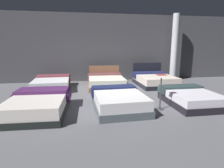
# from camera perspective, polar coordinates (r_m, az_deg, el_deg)

# --- Properties ---
(ground_plane) EXTENTS (18.00, 18.00, 0.02)m
(ground_plane) POSITION_cam_1_polar(r_m,az_deg,el_deg) (6.86, -0.18, -3.92)
(ground_plane) COLOR #5B5B60
(showroom_back_wall) EXTENTS (18.00, 0.06, 3.50)m
(showroom_back_wall) POSITION_cam_1_polar(r_m,az_deg,el_deg) (9.86, -3.43, 11.19)
(showroom_back_wall) COLOR #47474C
(showroom_back_wall) RESTS_ON ground_plane
(bed_0) EXTENTS (1.68, 2.16, 0.56)m
(bed_0) POSITION_cam_1_polar(r_m,az_deg,el_deg) (5.52, -22.03, -5.90)
(bed_0) COLOR black
(bed_0) RESTS_ON ground_plane
(bed_1) EXTENTS (1.52, 2.05, 0.54)m
(bed_1) POSITION_cam_1_polar(r_m,az_deg,el_deg) (5.49, 2.05, -5.17)
(bed_1) COLOR #4C565C
(bed_1) RESTS_ON ground_plane
(bed_2) EXTENTS (1.51, 1.92, 0.49)m
(bed_2) POSITION_cam_1_polar(r_m,az_deg,el_deg) (6.38, 23.32, -3.97)
(bed_2) COLOR black
(bed_2) RESTS_ON ground_plane
(bed_3) EXTENTS (1.59, 2.12, 0.51)m
(bed_3) POSITION_cam_1_polar(r_m,az_deg,el_deg) (8.43, -18.28, 0.14)
(bed_3) COLOR black
(bed_3) RESTS_ON ground_plane
(bed_4) EXTENTS (1.71, 2.07, 0.89)m
(bed_4) POSITION_cam_1_polar(r_m,az_deg,el_deg) (8.36, -1.91, 0.77)
(bed_4) COLOR brown
(bed_4) RESTS_ON ground_plane
(bed_5) EXTENTS (1.72, 2.18, 0.98)m
(bed_5) POSITION_cam_1_polar(r_m,az_deg,el_deg) (9.01, 13.06, 1.29)
(bed_5) COLOR black
(bed_5) RESTS_ON ground_plane
(price_sign) EXTENTS (0.28, 0.24, 1.04)m
(price_sign) POSITION_cam_1_polar(r_m,az_deg,el_deg) (5.54, 14.90, -3.72)
(price_sign) COLOR #3F3F44
(price_sign) RESTS_ON ground_plane
(support_pillar) EXTENTS (0.35, 0.35, 3.50)m
(support_pillar) POSITION_cam_1_polar(r_m,az_deg,el_deg) (10.47, 18.97, 10.62)
(support_pillar) COLOR silver
(support_pillar) RESTS_ON ground_plane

